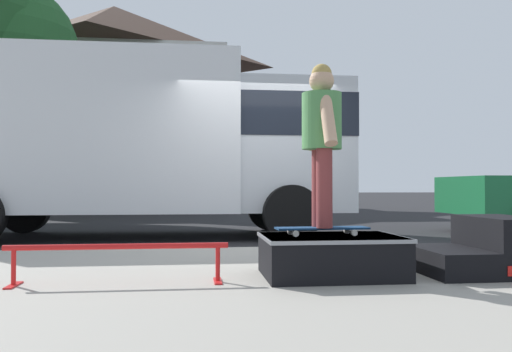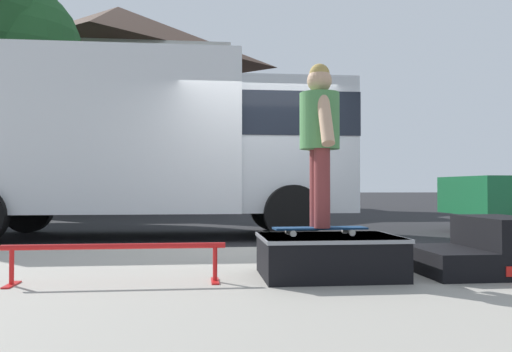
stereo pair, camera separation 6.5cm
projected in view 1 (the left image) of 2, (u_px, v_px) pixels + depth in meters
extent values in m
plane|color=black|center=(269.00, 251.00, 7.01)|extent=(140.00, 140.00, 0.00)
cube|color=gray|center=(323.00, 291.00, 4.03)|extent=(50.00, 5.00, 0.12)
cube|color=black|center=(331.00, 256.00, 4.35)|extent=(1.12, 0.83, 0.34)
cube|color=gray|center=(331.00, 237.00, 4.35)|extent=(1.14, 0.85, 0.03)
cube|color=black|center=(448.00, 261.00, 4.47)|extent=(0.48, 0.85, 0.22)
cube|color=black|center=(501.00, 245.00, 4.53)|extent=(0.48, 0.85, 0.49)
cylinder|color=red|center=(118.00, 247.00, 4.02)|extent=(1.70, 0.04, 0.04)
cylinder|color=red|center=(14.00, 267.00, 3.93)|extent=(0.04, 0.04, 0.29)
cube|color=red|center=(13.00, 285.00, 3.93)|extent=(0.06, 0.28, 0.01)
cylinder|color=red|center=(218.00, 263.00, 4.11)|extent=(0.04, 0.04, 0.29)
cube|color=red|center=(218.00, 281.00, 4.10)|extent=(0.06, 0.28, 0.01)
cube|color=navy|center=(322.00, 228.00, 4.37)|extent=(0.79, 0.23, 0.02)
cylinder|color=silver|center=(347.00, 231.00, 4.50)|extent=(0.05, 0.03, 0.05)
cylinder|color=silver|center=(354.00, 233.00, 4.32)|extent=(0.05, 0.03, 0.05)
cylinder|color=silver|center=(291.00, 232.00, 4.42)|extent=(0.05, 0.03, 0.05)
cylinder|color=silver|center=(296.00, 234.00, 4.24)|extent=(0.05, 0.03, 0.05)
cylinder|color=brown|center=(320.00, 188.00, 4.46)|extent=(0.13, 0.13, 0.66)
cylinder|color=brown|center=(324.00, 188.00, 4.30)|extent=(0.13, 0.13, 0.66)
cylinder|color=#4C8C4C|center=(322.00, 121.00, 4.39)|extent=(0.33, 0.33, 0.47)
cylinder|color=tan|center=(316.00, 126.00, 4.60)|extent=(0.10, 0.29, 0.45)
cylinder|color=tan|center=(328.00, 120.00, 4.18)|extent=(0.10, 0.29, 0.45)
sphere|color=tan|center=(322.00, 81.00, 4.40)|extent=(0.21, 0.21, 0.21)
sphere|color=tan|center=(322.00, 74.00, 4.40)|extent=(0.17, 0.17, 0.17)
cube|color=white|center=(89.00, 135.00, 8.90)|extent=(5.00, 2.35, 2.60)
cube|color=silver|center=(288.00, 149.00, 9.30)|extent=(1.90, 2.16, 2.20)
cube|color=black|center=(288.00, 122.00, 9.31)|extent=(1.92, 2.19, 0.70)
cylinder|color=black|center=(270.00, 208.00, 10.43)|extent=(0.90, 0.28, 0.90)
cylinder|color=black|center=(292.00, 214.00, 8.09)|extent=(0.90, 0.28, 0.90)
cylinder|color=black|center=(25.00, 209.00, 9.88)|extent=(0.90, 0.28, 0.90)
cylinder|color=black|center=(477.00, 212.00, 10.66)|extent=(0.72, 0.24, 0.72)
sphere|color=#235628|center=(8.00, 49.00, 13.65)|extent=(3.53, 3.53, 3.53)
cube|color=silver|center=(113.00, 135.00, 21.60)|extent=(9.00, 7.50, 6.00)
cube|color=#B2ADA3|center=(94.00, 171.00, 17.60)|extent=(9.00, 0.50, 2.80)
pyramid|color=#473328|center=(114.00, 35.00, 21.69)|extent=(9.54, 7.95, 2.40)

